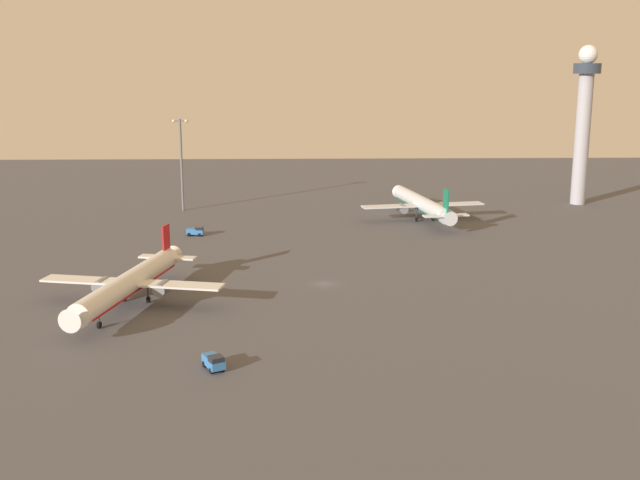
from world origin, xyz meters
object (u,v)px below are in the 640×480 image
Objects in this scene: airplane_taxiway_distant at (130,283)px; cargo_loader at (196,231)px; airplane_terminal_side at (422,204)px; apron_light_west at (181,159)px; maintenance_van at (214,361)px; control_tower at (584,115)px.

cargo_loader is (3.91, 57.15, -2.96)m from airplane_taxiway_distant.
apron_light_west is (-67.81, 16.12, 10.87)m from airplane_terminal_side.
cargo_loader is at bearing -76.93° from apron_light_west.
airplane_taxiway_distant is 34.91m from maintenance_van.
control_tower is at bearing -127.03° from airplane_taxiway_distant.
apron_light_west reaches higher than airplane_taxiway_distant.
cargo_loader is at bearing -81.79° from airplane_taxiway_distant.
airplane_terminal_side is 1.65× the size of apron_light_west.
cargo_loader is (-111.48, -42.61, -25.91)m from control_tower.
control_tower is 61.38m from airplane_terminal_side.
cargo_loader is 0.16× the size of apron_light_west.
maintenance_van is at bearing 14.00° from cargo_loader.
apron_light_west reaches higher than cargo_loader.
maintenance_van is 0.17× the size of apron_light_west.
control_tower is 1.12× the size of airplane_taxiway_distant.
airplane_terminal_side is (63.60, 75.99, 0.13)m from airplane_taxiway_distant.
apron_light_west is (-8.12, 34.96, 13.95)m from cargo_loader.
apron_light_west is at bearing -107.82° from maintenance_van.
airplane_taxiway_distant is (-115.39, -99.76, -22.95)m from control_tower.
cargo_loader is at bearing -159.08° from control_tower.
maintenance_van is (-45.95, -105.96, -3.09)m from airplane_terminal_side.
control_tower reaches higher than maintenance_van.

